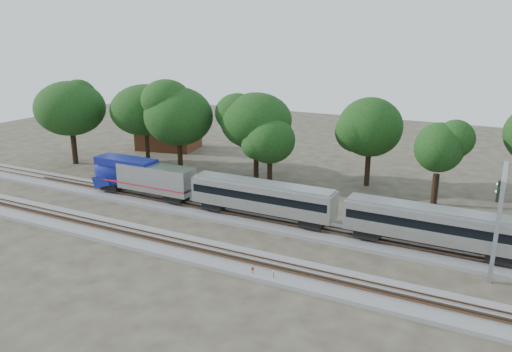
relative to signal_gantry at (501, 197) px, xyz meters
The scene contains 15 objects.
ground 25.97m from the signal_gantry, 166.19° to the right, with size 160.00×160.00×0.00m, color #383328.
track_far 25.22m from the signal_gantry, behind, with size 160.00×5.00×0.73m.
track_near 27.13m from the signal_gantry, 157.72° to the right, with size 160.00×5.00×0.73m.
switch_stand_red 22.58m from the signal_gantry, 146.82° to the right, with size 0.31×0.06×0.98m.
switch_stand_white 20.96m from the signal_gantry, 144.22° to the right, with size 0.33×0.11×1.05m.
switch_lever 22.96m from the signal_gantry, 148.30° to the right, with size 0.50×0.30×0.30m, color #512D19.
signal_gantry is the anchor object (origin of this frame).
brick_building 59.66m from the signal_gantry, 155.76° to the left, with size 11.46×9.13×4.90m.
tree_0 62.01m from the signal_gantry, behind, with size 8.98×8.98×12.66m.
tree_1 51.94m from the signal_gantry, 164.97° to the left, with size 8.93×8.93×12.60m.
tree_2 43.93m from the signal_gantry, 165.02° to the left, with size 8.86×8.86×12.49m.
tree_3 34.65m from the signal_gantry, 155.39° to the left, with size 8.58×8.58×12.10m.
tree_4 31.00m from the signal_gantry, 156.27° to the left, with size 6.48×6.48×9.13m.
tree_5 25.16m from the signal_gantry, 131.48° to the left, with size 8.28×8.28×11.67m.
tree_6 16.53m from the signal_gantry, 115.97° to the left, with size 7.30×7.30×10.29m.
Camera 1 is at (24.22, -40.37, 20.61)m, focal length 35.00 mm.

